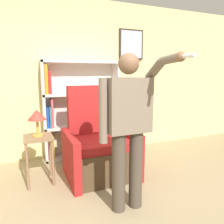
# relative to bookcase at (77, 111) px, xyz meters

# --- Properties ---
(ground_plane) EXTENTS (14.00, 14.00, 0.00)m
(ground_plane) POSITION_rel_bookcase_xyz_m (-0.03, -1.87, -0.85)
(ground_plane) COLOR #9E8966
(wall_back) EXTENTS (8.00, 0.11, 2.80)m
(wall_back) POSITION_rel_bookcase_xyz_m (-0.02, 0.15, 0.55)
(wall_back) COLOR #DBCC84
(wall_back) RESTS_ON ground_plane
(bookcase) EXTENTS (1.35, 0.28, 1.72)m
(bookcase) POSITION_rel_bookcase_xyz_m (0.00, 0.00, 0.00)
(bookcase) COLOR silver
(bookcase) RESTS_ON ground_plane
(armchair) EXTENTS (0.98, 0.87, 1.32)m
(armchair) POSITION_rel_bookcase_xyz_m (0.13, -0.83, -0.45)
(armchair) COLOR #4C3823
(armchair) RESTS_ON ground_plane
(person_standing) EXTENTS (0.62, 0.78, 1.71)m
(person_standing) POSITION_rel_bookcase_xyz_m (0.15, -1.77, 0.14)
(person_standing) COLOR #473D33
(person_standing) RESTS_ON ground_plane
(side_table) EXTENTS (0.38, 0.38, 0.67)m
(side_table) POSITION_rel_bookcase_xyz_m (-0.72, -0.79, -0.33)
(side_table) COLOR #846647
(side_table) RESTS_ON ground_plane
(table_lamp) EXTENTS (0.24, 0.24, 0.36)m
(table_lamp) POSITION_rel_bookcase_xyz_m (-0.72, -0.79, 0.10)
(table_lamp) COLOR gold
(table_lamp) RESTS_ON side_table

